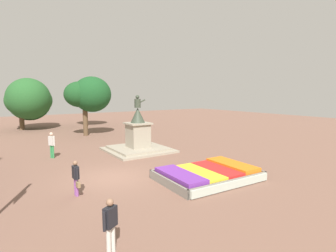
{
  "coord_description": "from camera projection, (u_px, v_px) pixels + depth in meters",
  "views": [
    {
      "loc": [
        -5.01,
        -12.63,
        4.42
      ],
      "look_at": [
        4.8,
        2.04,
        2.2
      ],
      "focal_mm": 28.0,
      "sensor_mm": 36.0,
      "label": 1
    }
  ],
  "objects": [
    {
      "name": "ground_plane",
      "position": [
        114.0,
        178.0,
        13.73
      ],
      "size": [
        90.97,
        90.97,
        0.0
      ],
      "primitive_type": "plane",
      "color": "brown"
    },
    {
      "name": "flower_planter",
      "position": [
        209.0,
        174.0,
        13.49
      ],
      "size": [
        5.13,
        3.72,
        0.61
      ],
      "color": "#38281C",
      "rests_on": "ground_plane"
    },
    {
      "name": "statue_monument",
      "position": [
        138.0,
        139.0,
        20.03
      ],
      "size": [
        4.56,
        4.56,
        4.28
      ],
      "color": "gray",
      "rests_on": "ground_plane"
    },
    {
      "name": "pedestrian_with_handbag",
      "position": [
        76.0,
        176.0,
        11.23
      ],
      "size": [
        0.23,
        0.73,
        1.55
      ],
      "color": "#8C4C99",
      "rests_on": "ground_plane"
    },
    {
      "name": "pedestrian_near_planter",
      "position": [
        52.0,
        143.0,
        17.79
      ],
      "size": [
        0.39,
        0.5,
        1.78
      ],
      "color": "#338C4C",
      "rests_on": "ground_plane"
    },
    {
      "name": "pedestrian_crossing_plaza",
      "position": [
        110.0,
        222.0,
        7.14
      ],
      "size": [
        0.51,
        0.38,
        1.59
      ],
      "color": "beige",
      "rests_on": "ground_plane"
    },
    {
      "name": "park_tree_far_left",
      "position": [
        86.0,
        94.0,
        35.29
      ],
      "size": [
        4.29,
        4.64,
        6.01
      ],
      "color": "#4C3823",
      "rests_on": "ground_plane"
    },
    {
      "name": "park_tree_behind_statue",
      "position": [
        29.0,
        100.0,
        31.59
      ],
      "size": [
        5.38,
        6.84,
        6.19
      ],
      "color": "brown",
      "rests_on": "ground_plane"
    },
    {
      "name": "park_tree_far_right",
      "position": [
        88.0,
        95.0,
        27.0
      ],
      "size": [
        4.74,
        3.65,
        6.13
      ],
      "color": "brown",
      "rests_on": "ground_plane"
    }
  ]
}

